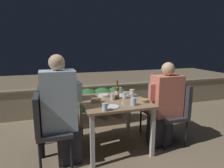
% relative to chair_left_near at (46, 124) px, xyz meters
% --- Properties ---
extents(ground_plane, '(16.00, 16.00, 0.00)m').
position_rel_chair_left_near_xyz_m(ground_plane, '(0.93, 0.19, -0.55)').
color(ground_plane, '#847056').
extents(parapet_wall, '(9.00, 0.18, 0.61)m').
position_rel_chair_left_near_xyz_m(parapet_wall, '(0.93, 1.78, -0.24)').
color(parapet_wall, gray).
rests_on(parapet_wall, ground_plane).
extents(dining_table, '(0.91, 0.95, 0.71)m').
position_rel_chair_left_near_xyz_m(dining_table, '(0.93, 0.19, 0.08)').
color(dining_table, '#937556').
rests_on(dining_table, ground_plane).
extents(planter_hedge, '(1.02, 0.47, 0.69)m').
position_rel_chair_left_near_xyz_m(planter_hedge, '(1.01, 1.11, -0.16)').
color(planter_hedge, brown).
rests_on(planter_hedge, ground_plane).
extents(chair_left_near, '(0.42, 0.42, 0.91)m').
position_rel_chair_left_near_xyz_m(chair_left_near, '(0.00, 0.00, 0.00)').
color(chair_left_near, '#333338').
rests_on(chair_left_near, ground_plane).
extents(person_blue_shirt, '(0.49, 0.26, 1.38)m').
position_rel_chair_left_near_xyz_m(person_blue_shirt, '(0.19, 0.00, 0.15)').
color(person_blue_shirt, '#282833').
rests_on(person_blue_shirt, ground_plane).
extents(chair_left_far, '(0.42, 0.42, 0.91)m').
position_rel_chair_left_near_xyz_m(chair_left_far, '(0.03, 0.38, 0.00)').
color(chair_left_far, '#333338').
rests_on(chair_left_far, ground_plane).
extents(person_green_blouse, '(0.47, 0.26, 1.31)m').
position_rel_chair_left_near_xyz_m(person_green_blouse, '(0.22, 0.38, 0.11)').
color(person_green_blouse, '#282833').
rests_on(person_green_blouse, ground_plane).
extents(chair_right_near, '(0.42, 0.42, 0.91)m').
position_rel_chair_left_near_xyz_m(chair_right_near, '(1.86, 0.03, 0.00)').
color(chair_right_near, '#333338').
rests_on(chair_right_near, ground_plane).
extents(person_coral_top, '(0.50, 0.26, 1.24)m').
position_rel_chair_left_near_xyz_m(person_coral_top, '(1.66, 0.03, 0.08)').
color(person_coral_top, '#282833').
rests_on(person_coral_top, ground_plane).
extents(chair_right_far, '(0.42, 0.42, 0.91)m').
position_rel_chair_left_near_xyz_m(chair_right_far, '(1.80, 0.34, 0.00)').
color(chair_right_far, '#333338').
rests_on(chair_right_far, ground_plane).
extents(beer_bottle, '(0.07, 0.07, 0.27)m').
position_rel_chair_left_near_xyz_m(beer_bottle, '(1.00, 0.24, 0.27)').
color(beer_bottle, brown).
rests_on(beer_bottle, dining_table).
extents(plate_0, '(0.21, 0.21, 0.01)m').
position_rel_chair_left_near_xyz_m(plate_0, '(1.12, 0.40, 0.17)').
color(plate_0, white).
rests_on(plate_0, dining_table).
extents(plate_1, '(0.20, 0.20, 0.01)m').
position_rel_chair_left_near_xyz_m(plate_1, '(0.80, -0.11, 0.17)').
color(plate_1, white).
rests_on(plate_1, dining_table).
extents(bowl_0, '(0.14, 0.14, 0.05)m').
position_rel_chair_left_near_xyz_m(bowl_0, '(0.66, 0.17, 0.19)').
color(bowl_0, tan).
rests_on(bowl_0, dining_table).
extents(bowl_1, '(0.16, 0.16, 0.03)m').
position_rel_chair_left_near_xyz_m(bowl_1, '(0.84, 0.43, 0.19)').
color(bowl_1, silver).
rests_on(bowl_1, dining_table).
extents(bowl_2, '(0.13, 0.13, 0.04)m').
position_rel_chair_left_near_xyz_m(bowl_2, '(1.29, -0.03, 0.19)').
color(bowl_2, tan).
rests_on(bowl_2, dining_table).
extents(glass_cup_0, '(0.06, 0.06, 0.09)m').
position_rel_chair_left_near_xyz_m(glass_cup_0, '(1.10, 0.22, 0.21)').
color(glass_cup_0, silver).
rests_on(glass_cup_0, dining_table).
extents(glass_cup_1, '(0.06, 0.06, 0.09)m').
position_rel_chair_left_near_xyz_m(glass_cup_1, '(0.92, 0.21, 0.21)').
color(glass_cup_1, silver).
rests_on(glass_cup_1, dining_table).
extents(glass_cup_2, '(0.08, 0.08, 0.11)m').
position_rel_chair_left_near_xyz_m(glass_cup_2, '(1.26, 0.29, 0.22)').
color(glass_cup_2, silver).
rests_on(glass_cup_2, dining_table).
extents(glass_cup_3, '(0.07, 0.07, 0.10)m').
position_rel_chair_left_near_xyz_m(glass_cup_3, '(0.68, -0.22, 0.21)').
color(glass_cup_3, silver).
rests_on(glass_cup_3, dining_table).
extents(glass_cup_4, '(0.07, 0.07, 0.09)m').
position_rel_chair_left_near_xyz_m(glass_cup_4, '(1.15, 0.57, 0.21)').
color(glass_cup_4, silver).
rests_on(glass_cup_4, dining_table).
extents(glass_cup_5, '(0.07, 0.07, 0.10)m').
position_rel_chair_left_near_xyz_m(glass_cup_5, '(1.10, -0.12, 0.22)').
color(glass_cup_5, silver).
rests_on(glass_cup_5, dining_table).
extents(fork_0, '(0.05, 0.17, 0.01)m').
position_rel_chair_left_near_xyz_m(fork_0, '(0.66, 0.46, 0.17)').
color(fork_0, silver).
rests_on(fork_0, dining_table).
extents(fork_1, '(0.17, 0.06, 0.01)m').
position_rel_chair_left_near_xyz_m(fork_1, '(1.27, 0.15, 0.17)').
color(fork_1, silver).
rests_on(fork_1, dining_table).
extents(fork_2, '(0.07, 0.17, 0.01)m').
position_rel_chair_left_near_xyz_m(fork_2, '(0.99, -0.02, 0.17)').
color(fork_2, silver).
rests_on(fork_2, dining_table).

